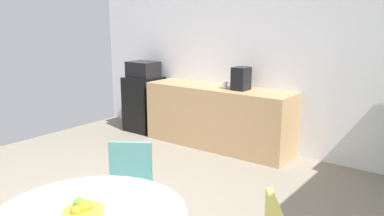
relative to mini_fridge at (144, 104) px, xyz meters
The scene contains 8 objects.
wall_back 2.10m from the mini_fridge, 10.48° to the left, with size 6.00×0.10×2.60m, color silver.
counter_block 1.49m from the mini_fridge, ahead, with size 2.28×0.60×0.90m, color tan.
mini_fridge is the anchor object (origin of this frame).
microwave 0.59m from the mini_fridge, ahead, with size 0.48×0.38×0.26m, color black.
chair_teal 3.38m from the mini_fridge, 48.53° to the right, with size 0.58×0.58×0.83m.
fruit_bowl 4.46m from the mini_fridge, 50.73° to the right, with size 0.23×0.23×0.13m.
mug_white 1.69m from the mini_fridge, ahead, with size 0.13×0.08×0.09m.
coffee_maker 1.96m from the mini_fridge, ahead, with size 0.20×0.24×0.32m, color black.
Camera 1 is at (2.69, -2.09, 1.88)m, focal length 36.89 mm.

